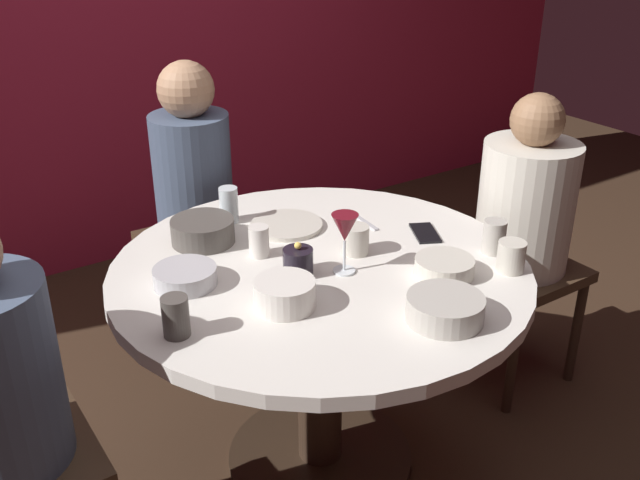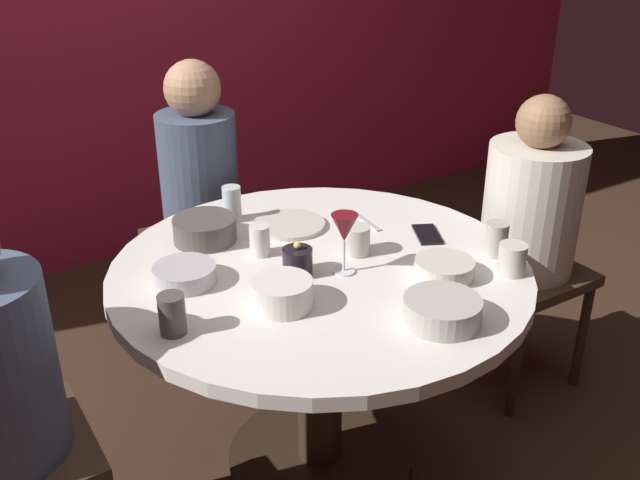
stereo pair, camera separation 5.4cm
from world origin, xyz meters
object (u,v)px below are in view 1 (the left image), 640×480
cup_near_candle (259,241)px  cup_by_right_diner (494,237)px  bowl_rice_portion (203,231)px  wine_glass (345,230)px  candle_holder (298,262)px  bowl_small_white (285,294)px  seated_diner_right (525,210)px  cup_beside_wine (229,205)px  cell_phone (425,233)px  cup_far_edge (356,240)px  bowl_salad_center (444,267)px  dining_table (320,315)px  bowl_serving_large (185,276)px  seated_diner_back (193,178)px  cup_by_left_diner (176,317)px  dinner_plate (287,225)px  bowl_sauce_side (445,309)px  cup_center_front (511,256)px

cup_near_candle → cup_by_right_diner: size_ratio=0.91×
bowl_rice_portion → wine_glass: bearing=-58.1°
candle_holder → bowl_rice_portion: candle_holder is taller
bowl_small_white → cup_by_right_diner: cup_by_right_diner is taller
bowl_rice_portion → cup_near_candle: cup_near_candle is taller
seated_diner_right → cup_beside_wine: 1.03m
wine_glass → cell_phone: size_ratio=1.26×
cup_far_edge → cup_beside_wine: 0.46m
bowl_rice_portion → bowl_salad_center: bearing=-50.5°
dining_table → bowl_serving_large: size_ratio=6.97×
dining_table → seated_diner_back: (0.00, 0.86, 0.16)m
wine_glass → cell_phone: wine_glass is taller
candle_holder → cup_by_left_diner: 0.42m
cell_phone → bowl_small_white: bowl_small_white is taller
wine_glass → bowl_salad_center: bearing=-37.8°
dining_table → cell_phone: bearing=-1.6°
dinner_plate → bowl_sauce_side: bearing=-86.9°
bowl_salad_center → bowl_small_white: (-0.46, 0.10, 0.01)m
seated_diner_right → bowl_rice_portion: seated_diner_right is taller
bowl_serving_large → dining_table: bearing=-16.7°
bowl_sauce_side → cup_beside_wine: size_ratio=1.68×
cup_by_left_diner → cup_by_right_diner: cup_by_left_diner is taller
candle_holder → cup_center_front: bearing=-31.6°
wine_glass → bowl_salad_center: (0.22, -0.17, -0.10)m
cup_near_candle → cup_by_left_diner: cup_by_left_diner is taller
cell_phone → bowl_small_white: (-0.59, -0.13, 0.03)m
cup_by_left_diner → cup_beside_wine: size_ratio=0.89×
candle_holder → bowl_salad_center: bearing=-34.2°
cup_center_front → cup_beside_wine: (-0.50, 0.74, 0.01)m
bowl_serving_large → cup_center_front: cup_center_front is taller
cell_phone → cup_by_right_diner: cup_by_right_diner is taller
dinner_plate → bowl_sauce_side: size_ratio=1.18×
cell_phone → cup_far_edge: size_ratio=1.63×
seated_diner_right → cup_center_front: seated_diner_right is taller
bowl_serving_large → bowl_sauce_side: 0.70m
bowl_sauce_side → cup_center_front: cup_center_front is taller
cup_by_left_diner → wine_glass: bearing=4.1°
wine_glass → bowl_serving_large: size_ratio=1.02×
candle_holder → seated_diner_right: bearing=0.8°
dining_table → cell_phone: cell_phone is taller
bowl_sauce_side → cup_far_edge: bearing=85.1°
seated_diner_right → seated_diner_back: bearing=-44.8°
wine_glass → bowl_salad_center: size_ratio=1.06×
bowl_small_white → bowl_salad_center: bearing=-12.5°
cell_phone → cup_beside_wine: (-0.46, 0.43, 0.05)m
cup_far_edge → seated_diner_right: bearing=-0.5°
cup_near_candle → cup_beside_wine: bearing=81.5°
seated_diner_right → bowl_sauce_side: (-0.77, -0.42, 0.07)m
cell_phone → bowl_serving_large: bearing=-162.5°
wine_glass → cup_center_front: 0.48m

